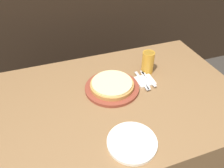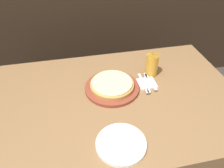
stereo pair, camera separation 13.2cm
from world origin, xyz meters
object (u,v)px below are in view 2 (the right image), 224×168
(fork, at_px, (143,83))
(spoon, at_px, (151,82))
(dinner_plate, at_px, (121,144))
(beer_glass, at_px, (152,64))
(dinner_knife, at_px, (147,82))
(pizza_on_board, at_px, (112,86))

(fork, xyz_separation_m, spoon, (0.05, 0.00, 0.00))
(dinner_plate, xyz_separation_m, spoon, (0.29, 0.41, 0.01))
(beer_glass, xyz_separation_m, dinner_plate, (-0.33, -0.50, -0.07))
(dinner_knife, bearing_deg, pizza_on_board, 179.94)
(dinner_plate, height_order, fork, dinner_plate)
(pizza_on_board, xyz_separation_m, dinner_knife, (0.22, -0.00, -0.01))
(spoon, bearing_deg, dinner_plate, -125.77)
(fork, distance_m, dinner_knife, 0.02)
(pizza_on_board, distance_m, beer_glass, 0.30)
(pizza_on_board, relative_size, beer_glass, 2.20)
(dinner_plate, relative_size, dinner_knife, 1.22)
(fork, height_order, spoon, same)
(pizza_on_board, bearing_deg, spoon, -0.05)
(fork, bearing_deg, pizza_on_board, 179.93)
(dinner_knife, bearing_deg, fork, 180.00)
(beer_glass, bearing_deg, dinner_knife, -122.05)
(dinner_plate, relative_size, spoon, 1.42)
(dinner_plate, bearing_deg, dinner_knife, 56.62)
(pizza_on_board, height_order, beer_glass, beer_glass)
(dinner_knife, bearing_deg, spoon, 0.00)
(fork, relative_size, dinner_knife, 1.00)
(pizza_on_board, distance_m, dinner_plate, 0.41)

